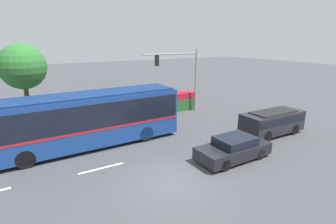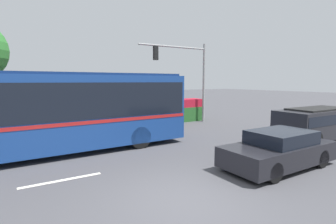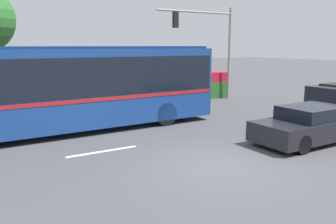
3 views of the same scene
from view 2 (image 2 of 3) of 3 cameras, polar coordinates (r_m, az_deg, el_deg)
name	(u,v)px [view 2 (image 2 of 3)]	position (r m, az deg, el deg)	size (l,w,h in m)	color
ground_plane	(183,201)	(6.99, 3.43, -18.99)	(140.00, 140.00, 0.00)	#444449
city_bus	(56,108)	(11.68, -23.44, 0.80)	(11.38, 2.81, 3.39)	navy
sedan_foreground	(279,150)	(9.99, 23.31, -7.71)	(4.34, 1.84, 1.31)	black
suv_left_lane	(317,122)	(15.10, 30.05, -1.87)	(4.81, 1.98, 1.70)	#232328
traffic_light_pole	(189,70)	(18.70, 4.59, 9.27)	(5.41, 0.24, 5.75)	gray
flowering_hedge	(140,113)	(17.93, -6.31, -0.31)	(10.45, 1.29, 1.68)	#286028
lane_stripe_mid	(62,180)	(8.83, -22.43, -13.80)	(2.40, 0.16, 0.01)	silver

